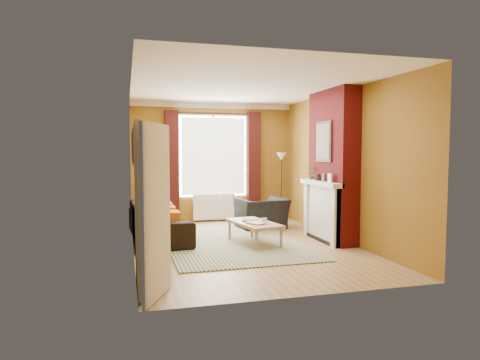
% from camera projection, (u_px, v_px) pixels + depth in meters
% --- Properties ---
extents(ground, '(5.50, 5.50, 0.00)m').
position_uv_depth(ground, '(244.00, 245.00, 7.60)').
color(ground, olive).
rests_on(ground, ground).
extents(room_walls, '(3.82, 5.54, 2.83)m').
position_uv_depth(room_walls, '(272.00, 167.00, 7.95)').
color(room_walls, brown).
rests_on(room_walls, ground).
extents(striped_rug, '(2.41, 3.32, 0.02)m').
position_uv_depth(striped_rug, '(233.00, 243.00, 7.74)').
color(striped_rug, '#304885').
rests_on(striped_rug, ground).
extents(sofa, '(1.08, 2.41, 0.69)m').
position_uv_depth(sofa, '(159.00, 221.00, 8.13)').
color(sofa, black).
rests_on(sofa, ground).
extents(armchair, '(1.10, 0.99, 0.65)m').
position_uv_depth(armchair, '(262.00, 213.00, 9.26)').
color(armchair, black).
rests_on(armchair, ground).
extents(coffee_table, '(0.82, 1.29, 0.40)m').
position_uv_depth(coffee_table, '(254.00, 224.00, 7.70)').
color(coffee_table, tan).
rests_on(coffee_table, ground).
extents(wicker_stool, '(0.38, 0.38, 0.39)m').
position_uv_depth(wicker_stool, '(246.00, 215.00, 9.81)').
color(wicker_stool, olive).
rests_on(wicker_stool, ground).
extents(floor_lamp, '(0.32, 0.32, 1.63)m').
position_uv_depth(floor_lamp, '(281.00, 167.00, 10.02)').
color(floor_lamp, black).
rests_on(floor_lamp, ground).
extents(book_a, '(0.34, 0.38, 0.03)m').
position_uv_depth(book_a, '(252.00, 224.00, 7.41)').
color(book_a, '#999999').
rests_on(book_a, coffee_table).
extents(book_b, '(0.24, 0.29, 0.02)m').
position_uv_depth(book_b, '(246.00, 219.00, 7.93)').
color(book_b, '#999999').
rests_on(book_b, coffee_table).
extents(mug, '(0.10, 0.10, 0.09)m').
position_uv_depth(mug, '(264.00, 221.00, 7.56)').
color(mug, '#999999').
rests_on(mug, coffee_table).
extents(tv_remote, '(0.08, 0.17, 0.02)m').
position_uv_depth(tv_remote, '(245.00, 221.00, 7.70)').
color(tv_remote, '#242426').
rests_on(tv_remote, coffee_table).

